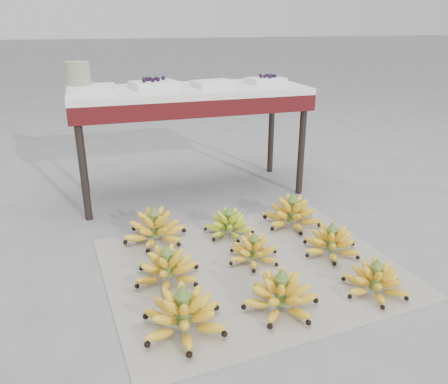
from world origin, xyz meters
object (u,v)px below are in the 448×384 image
object	(u,v)px
bunch_back_left	(155,229)
tray_right	(214,84)
bunch_mid_left	(167,268)
bunch_mid_right	(331,242)
bunch_front_right	(375,281)
bunch_front_left	(183,315)
tray_far_right	(266,80)
newspaper_mat	(250,266)
tray_far_left	(92,88)
bunch_front_center	(281,295)
glass_jar	(79,77)
vendor_table	(189,100)
bunch_back_center	(229,225)
bunch_mid_center	(254,251)
tray_left	(154,85)
bunch_back_right	(292,214)

from	to	relation	value
bunch_back_left	tray_right	size ratio (longest dim) A/B	1.54
bunch_mid_left	bunch_mid_right	world-z (taller)	bunch_mid_left
bunch_front_right	tray_right	bearing A→B (deg)	107.66
bunch_front_left	tray_far_right	distance (m)	1.70
newspaper_mat	tray_far_left	size ratio (longest dim) A/B	4.81
bunch_front_center	bunch_back_left	distance (m)	0.79
bunch_mid_right	glass_jar	bearing A→B (deg)	147.13
bunch_mid_right	vendor_table	size ratio (longest dim) A/B	0.23
newspaper_mat	bunch_front_center	distance (m)	0.33
glass_jar	bunch_front_left	bearing A→B (deg)	-79.20
bunch_mid_right	bunch_back_center	xyz separation A→B (m)	(-0.39, 0.34, -0.00)
bunch_mid_left	bunch_mid_center	distance (m)	0.41
bunch_front_center	tray_far_right	xyz separation A→B (m)	(0.48, 1.32, 0.62)
tray_far_left	glass_jar	xyz separation A→B (m)	(-0.06, 0.01, 0.06)
tray_right	tray_far_right	xyz separation A→B (m)	(0.35, 0.04, 0.00)
bunch_back_center	glass_jar	world-z (taller)	glass_jar
newspaper_mat	vendor_table	distance (m)	1.14
bunch_front_center	bunch_back_left	bearing A→B (deg)	140.83
bunch_mid_center	bunch_mid_right	xyz separation A→B (m)	(0.37, -0.05, 0.01)
bunch_mid_left	tray_left	xyz separation A→B (m)	(0.15, 0.99, 0.62)
bunch_front_center	bunch_front_right	bearing A→B (deg)	21.17
bunch_front_left	bunch_mid_center	xyz separation A→B (m)	(0.41, 0.37, -0.01)
bunch_front_right	bunch_back_left	xyz separation A→B (m)	(-0.76, 0.72, 0.01)
tray_far_left	tray_left	bearing A→B (deg)	1.02
bunch_front_left	tray_left	size ratio (longest dim) A/B	1.31
bunch_mid_right	tray_far_left	size ratio (longest dim) A/B	1.21
newspaper_mat	bunch_front_left	distance (m)	0.51
bunch_front_center	glass_jar	distance (m)	1.61
tray_far_right	glass_jar	world-z (taller)	glass_jar
bunch_back_center	newspaper_mat	bearing A→B (deg)	-100.97
newspaper_mat	bunch_back_right	bearing A→B (deg)	42.17
bunch_mid_right	tray_far_right	world-z (taller)	tray_far_right
bunch_back_left	tray_far_right	world-z (taller)	tray_far_right
bunch_mid_center	tray_far_left	world-z (taller)	tray_far_left
bunch_front_center	bunch_mid_right	world-z (taller)	bunch_front_center
tray_left	bunch_front_center	bearing A→B (deg)	-80.40
bunch_back_right	tray_left	xyz separation A→B (m)	(-0.59, 0.66, 0.62)
bunch_mid_left	bunch_mid_right	distance (m)	0.78
bunch_front_right	bunch_back_right	xyz separation A→B (m)	(-0.03, 0.67, 0.01)
bunch_front_left	tray_far_left	world-z (taller)	tray_far_left
glass_jar	vendor_table	bearing A→B (deg)	-1.13
tray_far_left	tray_right	world-z (taller)	same
bunch_front_center	tray_far_right	size ratio (longest dim) A/B	1.57
bunch_mid_right	bunch_back_right	bearing A→B (deg)	107.26
bunch_front_left	tray_far_left	bearing A→B (deg)	83.09
bunch_front_right	bunch_mid_right	world-z (taller)	bunch_mid_right
bunch_front_center	bunch_mid_left	xyz separation A→B (m)	(-0.37, 0.32, -0.00)
bunch_mid_right	tray_right	size ratio (longest dim) A/B	1.24
bunch_mid_right	glass_jar	xyz separation A→B (m)	(-1.04, 1.00, 0.68)
bunch_front_left	vendor_table	xyz separation A→B (m)	(0.36, 1.32, 0.52)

